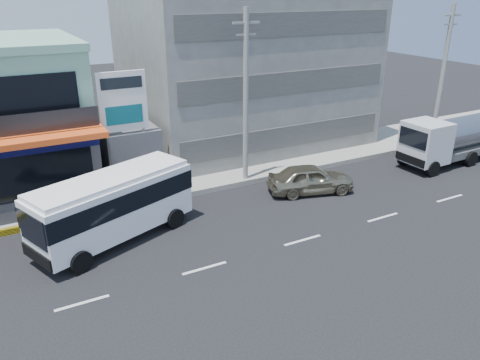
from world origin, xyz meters
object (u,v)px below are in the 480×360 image
at_px(utility_pole_near, 246,98).
at_px(utility_pole_far, 442,75).
at_px(satellite_dish, 126,124).
at_px(tanker_truck, 451,139).
at_px(billboard, 123,108).
at_px(concrete_building, 244,47).
at_px(minibus, 113,202).
at_px(sedan, 311,179).

bearing_deg(utility_pole_near, utility_pole_far, 0.00).
bearing_deg(utility_pole_far, satellite_dish, 170.71).
xyz_separation_m(satellite_dish, tanker_truck, (19.61, -6.96, -1.88)).
bearing_deg(billboard, satellite_dish, 74.48).
height_order(concrete_building, satellite_dish, concrete_building).
distance_m(billboard, utility_pole_far, 22.57).
xyz_separation_m(utility_pole_far, minibus, (-24.61, -3.20, -3.25)).
height_order(concrete_building, sedan, concrete_building).
height_order(utility_pole_far, minibus, utility_pole_far).
height_order(concrete_building, utility_pole_far, concrete_building).
bearing_deg(utility_pole_far, sedan, -167.35).
height_order(satellite_dish, utility_pole_far, utility_pole_far).
xyz_separation_m(billboard, tanker_truck, (20.11, -5.16, -3.24)).
bearing_deg(satellite_dish, concrete_building, 21.80).
distance_m(utility_pole_far, minibus, 25.03).
height_order(concrete_building, utility_pole_near, concrete_building).
relative_size(billboard, utility_pole_near, 0.69).
xyz_separation_m(concrete_building, sedan, (-1.39, -10.60, -6.17)).
bearing_deg(sedan, billboard, 78.49).
bearing_deg(sedan, concrete_building, 8.83).
bearing_deg(utility_pole_near, satellite_dish, 149.04).
height_order(concrete_building, minibus, concrete_building).
distance_m(concrete_building, utility_pole_near, 8.79).
distance_m(satellite_dish, utility_pole_far, 22.35).
xyz_separation_m(minibus, tanker_truck, (22.22, -0.15, -0.20)).
xyz_separation_m(satellite_dish, utility_pole_near, (6.00, -3.60, 1.57)).
relative_size(minibus, tanker_truck, 0.99).
height_order(satellite_dish, minibus, satellite_dish).
relative_size(utility_pole_far, sedan, 2.06).
xyz_separation_m(billboard, utility_pole_near, (6.50, -1.80, 0.22)).
relative_size(satellite_dish, utility_pole_near, 0.15).
height_order(billboard, utility_pole_near, utility_pole_near).
xyz_separation_m(satellite_dish, minibus, (-2.61, -6.80, -1.68)).
xyz_separation_m(satellite_dish, billboard, (-0.50, -1.80, 1.35)).
distance_m(utility_pole_near, sedan, 5.88).
bearing_deg(tanker_truck, concrete_building, 131.25).
relative_size(utility_pole_near, minibus, 1.26).
relative_size(satellite_dish, sedan, 0.31).
xyz_separation_m(billboard, utility_pole_far, (22.50, -1.80, 0.22)).
distance_m(minibus, tanker_truck, 22.22).
bearing_deg(tanker_truck, satellite_dish, 160.47).
bearing_deg(tanker_truck, utility_pole_near, 166.15).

